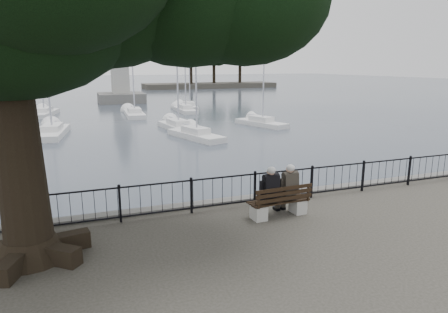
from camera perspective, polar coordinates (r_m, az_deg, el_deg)
name	(u,v)px	position (r m, az deg, el deg)	size (l,w,h in m)	color
harbor	(218,218)	(12.62, -0.79, -8.85)	(260.00, 260.00, 1.20)	#51504E
railing	(224,191)	(11.81, 0.00, -4.93)	(22.06, 0.06, 1.00)	black
bench	(280,205)	(11.42, 7.94, -6.92)	(1.82, 0.65, 0.94)	gray
person_left	(268,194)	(11.23, 6.31, -5.28)	(0.45, 0.76, 1.50)	black
person_right	(287,191)	(11.53, 8.96, -4.86)	(0.45, 0.76, 1.50)	black
lion_monument	(121,86)	(58.35, -14.57, 9.73)	(6.16, 6.16, 9.05)	#51504E
sailboat_b	(53,131)	(32.48, -23.30, 3.38)	(2.43, 6.30, 13.30)	silver
sailboat_c	(196,134)	(28.82, -4.07, 3.27)	(3.08, 5.74, 11.80)	silver
sailboat_d	(261,122)	(34.98, 5.34, 4.87)	(3.09, 5.48, 9.19)	silver
sailboat_f	(134,113)	(42.28, -12.68, 6.11)	(1.93, 6.18, 12.95)	silver
sailboat_g	(189,106)	(48.86, -4.96, 7.22)	(2.14, 5.39, 10.54)	silver
sailboat_h	(44,112)	(45.80, -24.27, 5.81)	(2.77, 6.10, 13.25)	silver
sailboat_i	(178,125)	(32.85, -6.63, 4.46)	(2.29, 5.84, 12.92)	silver
sailboat_j	(185,109)	(45.18, -5.55, 6.78)	(1.56, 5.49, 12.08)	silver
far_shore	(213,70)	(92.33, -1.61, 12.25)	(30.00, 8.60, 9.18)	#2E2C25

